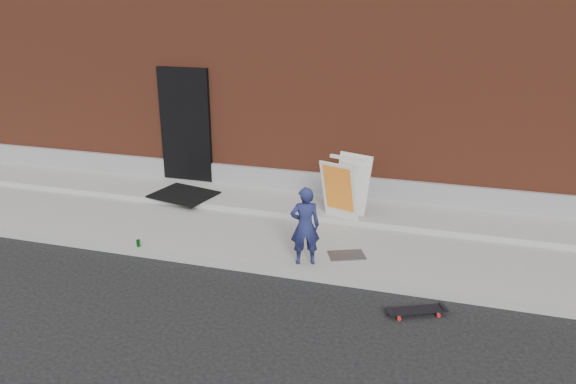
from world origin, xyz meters
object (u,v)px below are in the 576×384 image
(child, at_px, (305,226))
(soda_can, at_px, (138,243))
(skateboard, at_px, (417,310))
(pizza_sign, at_px, (345,187))

(child, xyz_separation_m, soda_can, (-2.62, -0.21, -0.53))
(skateboard, distance_m, pizza_sign, 2.92)
(child, xyz_separation_m, skateboard, (1.68, -0.72, -0.67))
(child, height_order, skateboard, child)
(pizza_sign, height_order, soda_can, pizza_sign)
(pizza_sign, relative_size, soda_can, 9.15)
(child, height_order, soda_can, child)
(child, bearing_deg, pizza_sign, -118.83)
(child, height_order, pizza_sign, child)
(child, bearing_deg, soda_can, -16.20)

